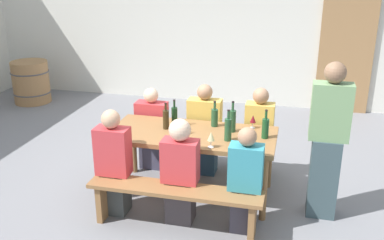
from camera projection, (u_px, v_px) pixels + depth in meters
ground_plane at (192, 193)px, 5.07m from camera, size 24.00×24.00×0.00m
back_wall at (240, 16)px, 7.84m from camera, size 14.00×0.20×3.20m
wooden_door at (346, 53)px, 7.48m from camera, size 0.90×0.06×2.10m
tasting_table at (192, 140)px, 4.84m from camera, size 1.84×0.84×0.75m
bench_near at (175, 197)px, 4.29m from camera, size 1.74×0.30×0.45m
bench_far at (205, 142)px, 5.61m from camera, size 1.74×0.30×0.45m
wine_bottle_0 at (265, 128)px, 4.63m from camera, size 0.07×0.07×0.32m
wine_bottle_1 at (166, 119)px, 4.89m from camera, size 0.07×0.07×0.31m
wine_bottle_2 at (215, 117)px, 4.97m from camera, size 0.08×0.08×0.30m
wine_bottle_3 at (232, 120)px, 4.80m from camera, size 0.08×0.08×0.35m
wine_bottle_4 at (174, 116)px, 4.96m from camera, size 0.07×0.07×0.32m
wine_bottle_5 at (228, 129)px, 4.57m from camera, size 0.08×0.08×0.34m
wine_glass_0 at (253, 119)px, 4.92m from camera, size 0.07×0.07×0.15m
wine_glass_1 at (183, 123)px, 4.74m from camera, size 0.07×0.07×0.18m
wine_glass_2 at (211, 137)px, 4.40m from camera, size 0.07×0.07×0.17m
seated_guest_near_0 at (114, 165)px, 4.52m from camera, size 0.35×0.24×1.15m
seated_guest_near_1 at (180, 173)px, 4.36m from camera, size 0.36×0.24×1.11m
seated_guest_near_2 at (245, 182)px, 4.22m from camera, size 0.33×0.24×1.09m
seated_guest_far_0 at (152, 131)px, 5.57m from camera, size 0.39×0.24×1.06m
seated_guest_far_1 at (204, 132)px, 5.40m from camera, size 0.41×0.24×1.15m
seated_guest_far_2 at (259, 136)px, 5.25m from camera, size 0.34×0.24×1.15m
standing_host at (327, 144)px, 4.39m from camera, size 0.38×0.24×1.64m
wine_barrel at (31, 82)px, 8.22m from camera, size 0.70×0.70×0.79m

